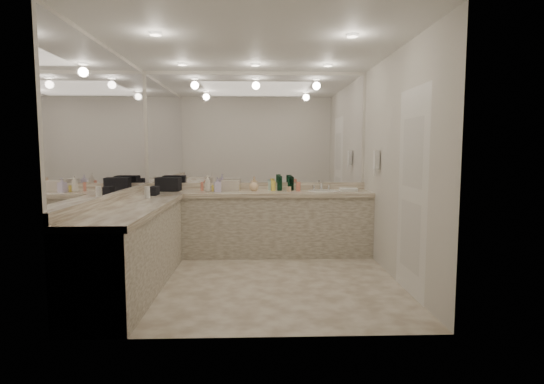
{
  "coord_description": "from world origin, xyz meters",
  "views": [
    {
      "loc": [
        0.03,
        -4.73,
        1.48
      ],
      "look_at": [
        0.2,
        0.4,
        0.97
      ],
      "focal_mm": 28.0,
      "sensor_mm": 36.0,
      "label": 1
    }
  ],
  "objects_px": {
    "cream_cosmetic_case": "(230,186)",
    "soap_bottle_a": "(208,183)",
    "wall_phone": "(376,160)",
    "black_toiletry_bag": "(168,184)",
    "soap_bottle_c": "(254,185)",
    "hand_towel": "(348,190)",
    "soap_bottle_b": "(217,185)",
    "sink": "(323,191)"
  },
  "relations": [
    {
      "from": "hand_towel",
      "to": "soap_bottle_b",
      "type": "height_order",
      "value": "soap_bottle_b"
    },
    {
      "from": "cream_cosmetic_case",
      "to": "soap_bottle_a",
      "type": "height_order",
      "value": "soap_bottle_a"
    },
    {
      "from": "wall_phone",
      "to": "hand_towel",
      "type": "bearing_deg",
      "value": 116.95
    },
    {
      "from": "cream_cosmetic_case",
      "to": "soap_bottle_a",
      "type": "xyz_separation_m",
      "value": [
        -0.31,
        -0.1,
        0.04
      ]
    },
    {
      "from": "soap_bottle_c",
      "to": "wall_phone",
      "type": "bearing_deg",
      "value": -18.88
    },
    {
      "from": "sink",
      "to": "black_toiletry_bag",
      "type": "xyz_separation_m",
      "value": [
        -2.18,
        0.06,
        0.1
      ]
    },
    {
      "from": "black_toiletry_bag",
      "to": "sink",
      "type": "bearing_deg",
      "value": -1.62
    },
    {
      "from": "wall_phone",
      "to": "soap_bottle_b",
      "type": "distance_m",
      "value": 2.16
    },
    {
      "from": "cream_cosmetic_case",
      "to": "hand_towel",
      "type": "distance_m",
      "value": 1.67
    },
    {
      "from": "sink",
      "to": "wall_phone",
      "type": "bearing_deg",
      "value": -39.57
    },
    {
      "from": "black_toiletry_bag",
      "to": "soap_bottle_c",
      "type": "relative_size",
      "value": 1.89
    },
    {
      "from": "soap_bottle_b",
      "to": "cream_cosmetic_case",
      "type": "bearing_deg",
      "value": 43.97
    },
    {
      "from": "soap_bottle_a",
      "to": "soap_bottle_b",
      "type": "relative_size",
      "value": 1.1
    },
    {
      "from": "black_toiletry_bag",
      "to": "soap_bottle_c",
      "type": "xyz_separation_m",
      "value": [
        1.2,
        -0.02,
        -0.01
      ]
    },
    {
      "from": "wall_phone",
      "to": "soap_bottle_b",
      "type": "height_order",
      "value": "wall_phone"
    },
    {
      "from": "black_toiletry_bag",
      "to": "soap_bottle_a",
      "type": "distance_m",
      "value": 0.57
    },
    {
      "from": "wall_phone",
      "to": "soap_bottle_a",
      "type": "distance_m",
      "value": 2.31
    },
    {
      "from": "cream_cosmetic_case",
      "to": "sink",
      "type": "bearing_deg",
      "value": -3.92
    },
    {
      "from": "hand_towel",
      "to": "soap_bottle_c",
      "type": "relative_size",
      "value": 1.4
    },
    {
      "from": "soap_bottle_a",
      "to": "hand_towel",
      "type": "bearing_deg",
      "value": 0.24
    },
    {
      "from": "hand_towel",
      "to": "soap_bottle_b",
      "type": "xyz_separation_m",
      "value": [
        -1.84,
        -0.07,
        0.08
      ]
    },
    {
      "from": "sink",
      "to": "wall_phone",
      "type": "xyz_separation_m",
      "value": [
        0.61,
        -0.5,
        0.46
      ]
    },
    {
      "from": "black_toiletry_bag",
      "to": "hand_towel",
      "type": "distance_m",
      "value": 2.54
    },
    {
      "from": "sink",
      "to": "hand_towel",
      "type": "xyz_separation_m",
      "value": [
        0.35,
        -0.01,
        0.03
      ]
    },
    {
      "from": "wall_phone",
      "to": "black_toiletry_bag",
      "type": "xyz_separation_m",
      "value": [
        -2.79,
        0.56,
        -0.36
      ]
    },
    {
      "from": "soap_bottle_b",
      "to": "hand_towel",
      "type": "bearing_deg",
      "value": 2.33
    },
    {
      "from": "wall_phone",
      "to": "soap_bottle_c",
      "type": "xyz_separation_m",
      "value": [
        -1.59,
        0.54,
        -0.36
      ]
    },
    {
      "from": "sink",
      "to": "black_toiletry_bag",
      "type": "distance_m",
      "value": 2.19
    },
    {
      "from": "sink",
      "to": "soap_bottle_c",
      "type": "relative_size",
      "value": 2.53
    },
    {
      "from": "wall_phone",
      "to": "black_toiletry_bag",
      "type": "relative_size",
      "value": 0.73
    },
    {
      "from": "black_toiletry_bag",
      "to": "soap_bottle_b",
      "type": "distance_m",
      "value": 0.72
    },
    {
      "from": "hand_towel",
      "to": "soap_bottle_a",
      "type": "xyz_separation_m",
      "value": [
        -1.98,
        -0.01,
        0.09
      ]
    },
    {
      "from": "black_toiletry_bag",
      "to": "soap_bottle_b",
      "type": "bearing_deg",
      "value": -11.61
    },
    {
      "from": "soap_bottle_a",
      "to": "black_toiletry_bag",
      "type": "bearing_deg",
      "value": 172.09
    },
    {
      "from": "sink",
      "to": "soap_bottle_c",
      "type": "bearing_deg",
      "value": 177.53
    },
    {
      "from": "hand_towel",
      "to": "soap_bottle_c",
      "type": "distance_m",
      "value": 1.34
    },
    {
      "from": "sink",
      "to": "black_toiletry_bag",
      "type": "height_order",
      "value": "black_toiletry_bag"
    },
    {
      "from": "soap_bottle_c",
      "to": "soap_bottle_b",
      "type": "bearing_deg",
      "value": -166.03
    },
    {
      "from": "wall_phone",
      "to": "cream_cosmetic_case",
      "type": "distance_m",
      "value": 2.04
    },
    {
      "from": "hand_towel",
      "to": "soap_bottle_c",
      "type": "height_order",
      "value": "soap_bottle_c"
    },
    {
      "from": "cream_cosmetic_case",
      "to": "soap_bottle_a",
      "type": "relative_size",
      "value": 1.15
    },
    {
      "from": "sink",
      "to": "soap_bottle_a",
      "type": "height_order",
      "value": "soap_bottle_a"
    }
  ]
}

